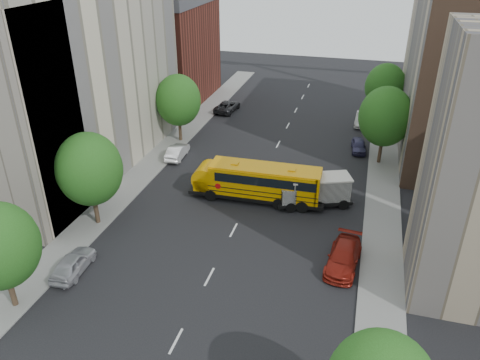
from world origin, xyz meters
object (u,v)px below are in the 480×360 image
at_px(parked_car_3, 344,257).
at_px(school_bus, 256,180).
at_px(street_tree_2, 178,100).
at_px(street_tree_4, 385,117).
at_px(street_tree_1, 89,169).
at_px(street_tree_5, 385,87).
at_px(safari_truck, 315,190).
at_px(parked_car_0, 73,263).
at_px(parked_car_2, 227,106).
at_px(parked_car_4, 359,146).
at_px(parked_car_1, 177,152).
at_px(parked_car_5, 362,119).

bearing_deg(parked_car_3, school_bus, 143.23).
relative_size(street_tree_2, parked_car_3, 1.48).
bearing_deg(school_bus, street_tree_2, 135.85).
bearing_deg(street_tree_4, street_tree_1, -140.71).
bearing_deg(street_tree_1, street_tree_5, 53.75).
distance_m(safari_truck, parked_car_0, 20.31).
relative_size(street_tree_2, parked_car_2, 1.54).
xyz_separation_m(street_tree_5, school_bus, (-10.49, -22.68, -2.81)).
bearing_deg(parked_car_0, street_tree_1, -78.22).
bearing_deg(parked_car_4, street_tree_5, 71.18).
bearing_deg(parked_car_3, street_tree_4, 88.73).
height_order(parked_car_2, parked_car_3, parked_car_3).
bearing_deg(safari_truck, street_tree_5, 54.70).
distance_m(street_tree_5, parked_car_2, 20.22).
height_order(street_tree_1, parked_car_2, street_tree_1).
xyz_separation_m(parked_car_0, parked_car_3, (18.13, 5.75, 0.04)).
bearing_deg(parked_car_4, parked_car_1, -165.18).
distance_m(safari_truck, parked_car_5, 21.39).
distance_m(street_tree_5, parked_car_0, 41.54).
bearing_deg(school_bus, parked_car_4, 56.62).
height_order(street_tree_2, street_tree_4, street_tree_4).
bearing_deg(parked_car_0, parked_car_5, -121.28).
bearing_deg(street_tree_5, parked_car_4, -103.08).
bearing_deg(parked_car_3, street_tree_1, -175.12).
xyz_separation_m(street_tree_5, parked_car_4, (-2.20, -9.47, -4.07)).
bearing_deg(street_tree_1, safari_truck, 24.80).
bearing_deg(street_tree_5, street_tree_2, -151.39).
bearing_deg(parked_car_5, street_tree_1, -121.93).
height_order(street_tree_4, safari_truck, street_tree_4).
height_order(street_tree_5, parked_car_3, street_tree_5).
relative_size(street_tree_5, parked_car_3, 1.44).
bearing_deg(parked_car_4, parked_car_2, 148.28).
relative_size(street_tree_4, parked_car_2, 1.62).
relative_size(street_tree_2, street_tree_4, 0.95).
height_order(parked_car_1, parked_car_5, parked_car_5).
bearing_deg(street_tree_5, parked_car_3, -94.16).
xyz_separation_m(street_tree_1, parked_car_4, (19.80, 20.53, -4.32)).
bearing_deg(parked_car_4, parked_car_3, -95.74).
bearing_deg(street_tree_4, parked_car_4, 131.02).
bearing_deg(parked_car_1, parked_car_3, 139.34).
bearing_deg(parked_car_0, school_bus, -130.22).
distance_m(school_bus, parked_car_3, 11.29).
xyz_separation_m(street_tree_2, parked_car_3, (19.80, -18.25, -4.07)).
bearing_deg(school_bus, street_tree_1, -148.82).
relative_size(parked_car_3, parked_car_4, 1.39).
bearing_deg(parked_car_1, street_tree_2, -75.88).
distance_m(street_tree_4, street_tree_5, 12.01).
distance_m(parked_car_0, parked_car_3, 19.02).
relative_size(street_tree_4, parked_car_0, 1.92).
distance_m(street_tree_5, school_bus, 25.15).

